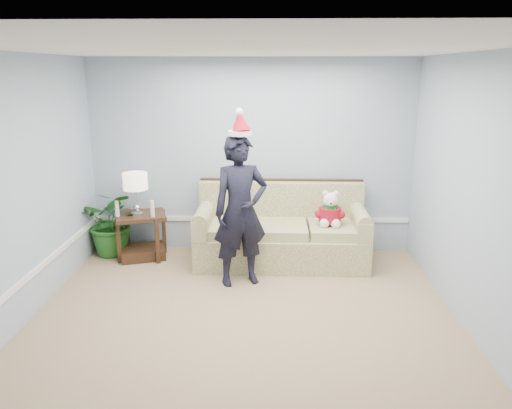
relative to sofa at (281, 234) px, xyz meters
The scene contains 10 objects.
room_shell 2.29m from the sofa, 101.60° to the right, with size 4.54×5.04×2.74m.
wainscot_trim 1.81m from the sofa, 151.82° to the right, with size 4.49×4.99×0.06m.
sofa is the anchor object (origin of this frame).
side_table 1.92m from the sofa, behind, with size 0.79×0.72×0.63m.
table_lamp 2.07m from the sofa, behind, with size 0.33×0.33×0.58m.
candle_pair 1.99m from the sofa, behind, with size 0.53×0.06×0.23m.
houseplant 2.35m from the sofa, behind, with size 0.85×0.74×0.95m, color #1E5D1E.
man 1.04m from the sofa, 123.99° to the right, with size 0.66×0.43×1.81m, color black.
santa_hat 1.80m from the sofa, 124.55° to the right, with size 0.36×0.39×0.32m.
teddy_bear 0.74m from the sofa, 12.87° to the right, with size 0.31×0.34×0.47m.
Camera 1 is at (0.27, -4.39, 2.52)m, focal length 35.00 mm.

